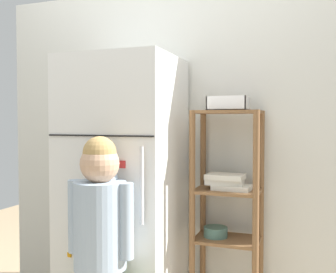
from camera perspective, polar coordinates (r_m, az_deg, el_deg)
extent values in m
cube|color=silver|center=(2.58, 0.08, -1.16)|extent=(2.45, 0.03, 2.07)
cube|color=white|center=(2.39, -6.56, -7.48)|extent=(0.65, 0.57, 1.57)
cube|color=black|center=(2.10, -10.10, 0.12)|extent=(0.63, 0.01, 0.01)
cylinder|color=silver|center=(1.99, -3.87, -7.19)|extent=(0.02, 0.02, 0.40)
cube|color=white|center=(2.14, -10.47, -6.52)|extent=(0.14, 0.01, 0.16)
cube|color=red|center=(2.05, -6.78, -4.08)|extent=(0.04, 0.01, 0.04)
cube|color=#53EB2D|center=(2.18, -10.37, -13.09)|extent=(0.03, 0.01, 0.03)
cube|color=#713DDE|center=(2.28, -12.90, -16.20)|extent=(0.03, 0.01, 0.03)
cube|color=orange|center=(2.32, -14.26, -16.45)|extent=(0.03, 0.01, 0.02)
cube|color=#41E817|center=(2.15, -10.07, -9.80)|extent=(0.04, 0.02, 0.04)
cube|color=#5D2DC3|center=(2.15, -10.35, -9.87)|extent=(0.04, 0.02, 0.04)
cylinder|color=#9EB2C6|center=(2.00, -9.92, -12.65)|extent=(0.26, 0.26, 0.43)
sphere|color=#9EB2C6|center=(2.03, -8.86, -6.49)|extent=(0.11, 0.11, 0.11)
sphere|color=tan|center=(1.95, -9.98, -3.95)|extent=(0.20, 0.20, 0.20)
sphere|color=tan|center=(1.94, -9.99, -2.38)|extent=(0.17, 0.17, 0.17)
cylinder|color=#9EB2C6|center=(2.07, -13.44, -11.27)|extent=(0.07, 0.07, 0.37)
cylinder|color=#9EB2C6|center=(1.93, -6.16, -12.20)|extent=(0.07, 0.07, 0.37)
cylinder|color=brown|center=(2.29, 3.54, -11.93)|extent=(0.04, 0.04, 1.25)
cylinder|color=brown|center=(2.22, 12.72, -12.44)|extent=(0.04, 0.04, 1.25)
cylinder|color=brown|center=(2.52, 5.13, -10.63)|extent=(0.04, 0.04, 1.25)
cylinder|color=brown|center=(2.46, 13.45, -11.02)|extent=(0.04, 0.04, 1.25)
cube|color=brown|center=(2.30, 8.76, 3.57)|extent=(0.38, 0.26, 0.02)
cube|color=brown|center=(2.34, 8.70, -7.88)|extent=(0.38, 0.26, 0.02)
cube|color=brown|center=(2.40, 8.66, -14.69)|extent=(0.38, 0.26, 0.02)
cube|color=silver|center=(2.32, 9.38, -7.37)|extent=(0.23, 0.17, 0.03)
cube|color=silver|center=(2.34, 8.35, -6.54)|extent=(0.23, 0.17, 0.03)
cube|color=silver|center=(2.32, 8.41, -5.83)|extent=(0.22, 0.16, 0.03)
cylinder|color=#4C7266|center=(2.41, 6.99, -13.70)|extent=(0.14, 0.14, 0.06)
cube|color=white|center=(2.30, 8.83, 3.87)|extent=(0.23, 0.17, 0.01)
cube|color=white|center=(2.22, 8.42, 4.90)|extent=(0.23, 0.01, 0.08)
cube|color=white|center=(2.38, 9.21, 4.71)|extent=(0.23, 0.01, 0.08)
cube|color=white|center=(2.32, 6.16, 4.79)|extent=(0.01, 0.17, 0.08)
cube|color=white|center=(2.28, 11.55, 4.80)|extent=(0.01, 0.17, 0.08)
sphere|color=maroon|center=(2.27, 9.57, 4.86)|extent=(0.07, 0.07, 0.07)
sphere|color=#C64425|center=(2.30, 9.57, 4.91)|extent=(0.08, 0.08, 0.08)
sphere|color=#CA4714|center=(2.33, 8.82, 4.79)|extent=(0.07, 0.07, 0.07)
sphere|color=orange|center=(2.29, 7.91, 4.80)|extent=(0.07, 0.07, 0.07)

